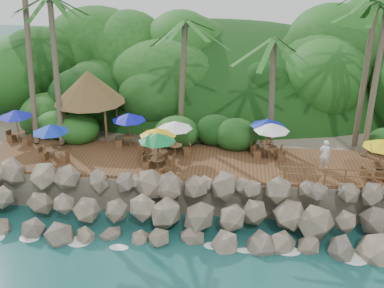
# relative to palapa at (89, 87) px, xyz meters

# --- Properties ---
(ground) EXTENTS (140.00, 140.00, 0.00)m
(ground) POSITION_rel_palapa_xyz_m (7.36, -9.51, -5.79)
(ground) COLOR #19514F
(ground) RESTS_ON ground
(land_base) EXTENTS (32.00, 25.20, 2.10)m
(land_base) POSITION_rel_palapa_xyz_m (7.36, 6.49, -4.74)
(land_base) COLOR gray
(land_base) RESTS_ON ground
(jungle_hill) EXTENTS (44.80, 28.00, 15.40)m
(jungle_hill) POSITION_rel_palapa_xyz_m (7.36, 13.99, -5.79)
(jungle_hill) COLOR #143811
(jungle_hill) RESTS_ON ground
(seawall) EXTENTS (29.00, 4.00, 2.30)m
(seawall) POSITION_rel_palapa_xyz_m (7.36, -7.51, -4.64)
(seawall) COLOR gray
(seawall) RESTS_ON ground
(terrace) EXTENTS (26.00, 5.00, 0.20)m
(terrace) POSITION_rel_palapa_xyz_m (7.36, -3.51, -3.59)
(terrace) COLOR brown
(terrace) RESTS_ON land_base
(jungle_foliage) EXTENTS (44.00, 16.00, 12.00)m
(jungle_foliage) POSITION_rel_palapa_xyz_m (7.36, 5.49, -5.79)
(jungle_foliage) COLOR #143811
(jungle_foliage) RESTS_ON ground
(foam_line) EXTENTS (25.20, 0.80, 0.06)m
(foam_line) POSITION_rel_palapa_xyz_m (7.36, -9.21, -5.76)
(foam_line) COLOR white
(foam_line) RESTS_ON ground
(palms) EXTENTS (27.67, 7.29, 12.65)m
(palms) POSITION_rel_palapa_xyz_m (8.24, -0.74, 5.74)
(palms) COLOR brown
(palms) RESTS_ON ground
(palapa) EXTENTS (4.83, 4.83, 4.60)m
(palapa) POSITION_rel_palapa_xyz_m (0.00, 0.00, 0.00)
(palapa) COLOR brown
(palapa) RESTS_ON ground
(dining_clusters) EXTENTS (25.59, 5.40, 2.38)m
(dining_clusters) POSITION_rel_palapa_xyz_m (7.59, -3.56, -1.51)
(dining_clusters) COLOR brown
(dining_clusters) RESTS_ON terrace
(railing) EXTENTS (8.30, 0.10, 1.00)m
(railing) POSITION_rel_palapa_xyz_m (16.64, -5.86, -2.88)
(railing) COLOR brown
(railing) RESTS_ON terrace
(waiter) EXTENTS (0.70, 0.51, 1.79)m
(waiter) POSITION_rel_palapa_xyz_m (15.27, -3.77, -2.60)
(waiter) COLOR white
(waiter) RESTS_ON terrace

